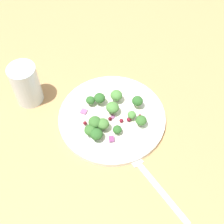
# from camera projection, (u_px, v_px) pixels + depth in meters

# --- Properties ---
(ground_plane) EXTENTS (1.80, 1.80, 0.02)m
(ground_plane) POSITION_uv_depth(u_px,v_px,m) (121.00, 128.00, 0.71)
(ground_plane) COLOR tan
(plate) EXTENTS (0.25, 0.25, 0.02)m
(plate) POSITION_uv_depth(u_px,v_px,m) (112.00, 117.00, 0.70)
(plate) COLOR white
(plate) RESTS_ON ground_plane
(dressing_pool) EXTENTS (0.14, 0.14, 0.00)m
(dressing_pool) POSITION_uv_depth(u_px,v_px,m) (112.00, 116.00, 0.70)
(dressing_pool) COLOR white
(dressing_pool) RESTS_ON plate
(broccoli_floret_0) EXTENTS (0.02, 0.02, 0.03)m
(broccoli_floret_0) POSITION_uv_depth(u_px,v_px,m) (141.00, 121.00, 0.67)
(broccoli_floret_0) COLOR #9EC684
(broccoli_floret_0) RESTS_ON plate
(broccoli_floret_1) EXTENTS (0.03, 0.03, 0.03)m
(broccoli_floret_1) POSITION_uv_depth(u_px,v_px,m) (90.00, 130.00, 0.66)
(broccoli_floret_1) COLOR #ADD18E
(broccoli_floret_1) RESTS_ON plate
(broccoli_floret_2) EXTENTS (0.03, 0.03, 0.03)m
(broccoli_floret_2) POSITION_uv_depth(u_px,v_px,m) (100.00, 98.00, 0.70)
(broccoli_floret_2) COLOR #8EB77A
(broccoli_floret_2) RESTS_ON plate
(broccoli_floret_3) EXTENTS (0.03, 0.03, 0.03)m
(broccoli_floret_3) POSITION_uv_depth(u_px,v_px,m) (111.00, 109.00, 0.68)
(broccoli_floret_3) COLOR #9EC684
(broccoli_floret_3) RESTS_ON plate
(broccoli_floret_4) EXTENTS (0.02, 0.02, 0.02)m
(broccoli_floret_4) POSITION_uv_depth(u_px,v_px,m) (117.00, 130.00, 0.66)
(broccoli_floret_4) COLOR #8EB77A
(broccoli_floret_4) RESTS_ON plate
(broccoli_floret_5) EXTENTS (0.02, 0.02, 0.02)m
(broccoli_floret_5) POSITION_uv_depth(u_px,v_px,m) (90.00, 100.00, 0.70)
(broccoli_floret_5) COLOR #9EC684
(broccoli_floret_5) RESTS_ON plate
(broccoli_floret_6) EXTENTS (0.03, 0.03, 0.03)m
(broccoli_floret_6) POSITION_uv_depth(u_px,v_px,m) (137.00, 101.00, 0.70)
(broccoli_floret_6) COLOR #ADD18E
(broccoli_floret_6) RESTS_ON plate
(broccoli_floret_7) EXTENTS (0.02, 0.02, 0.02)m
(broccoli_floret_7) POSITION_uv_depth(u_px,v_px,m) (132.00, 115.00, 0.68)
(broccoli_floret_7) COLOR #ADD18E
(broccoli_floret_7) RESTS_ON plate
(broccoli_floret_8) EXTENTS (0.03, 0.03, 0.03)m
(broccoli_floret_8) POSITION_uv_depth(u_px,v_px,m) (103.00, 124.00, 0.66)
(broccoli_floret_8) COLOR #9EC684
(broccoli_floret_8) RESTS_ON plate
(broccoli_floret_9) EXTENTS (0.03, 0.03, 0.03)m
(broccoli_floret_9) POSITION_uv_depth(u_px,v_px,m) (116.00, 95.00, 0.71)
(broccoli_floret_9) COLOR #8EB77A
(broccoli_floret_9) RESTS_ON plate
(broccoli_floret_10) EXTENTS (0.03, 0.03, 0.03)m
(broccoli_floret_10) POSITION_uv_depth(u_px,v_px,m) (95.00, 122.00, 0.66)
(broccoli_floret_10) COLOR #ADD18E
(broccoli_floret_10) RESTS_ON plate
(broccoli_floret_11) EXTENTS (0.03, 0.03, 0.03)m
(broccoli_floret_11) POSITION_uv_depth(u_px,v_px,m) (97.00, 135.00, 0.65)
(broccoli_floret_11) COLOR #9EC684
(broccoli_floret_11) RESTS_ON plate
(cranberry_0) EXTENTS (0.01, 0.01, 0.01)m
(cranberry_0) POSITION_uv_depth(u_px,v_px,m) (85.00, 123.00, 0.68)
(cranberry_0) COLOR maroon
(cranberry_0) RESTS_ON plate
(cranberry_1) EXTENTS (0.01, 0.01, 0.01)m
(cranberry_1) POSITION_uv_depth(u_px,v_px,m) (140.00, 116.00, 0.69)
(cranberry_1) COLOR maroon
(cranberry_1) RESTS_ON plate
(cranberry_2) EXTENTS (0.01, 0.01, 0.01)m
(cranberry_2) POSITION_uv_depth(u_px,v_px,m) (101.00, 125.00, 0.68)
(cranberry_2) COLOR #4C0A14
(cranberry_2) RESTS_ON plate
(cranberry_3) EXTENTS (0.01, 0.01, 0.01)m
(cranberry_3) POSITION_uv_depth(u_px,v_px,m) (110.00, 119.00, 0.69)
(cranberry_3) COLOR #4C0A14
(cranberry_3) RESTS_ON plate
(cranberry_4) EXTENTS (0.01, 0.01, 0.01)m
(cranberry_4) POSITION_uv_depth(u_px,v_px,m) (114.00, 96.00, 0.73)
(cranberry_4) COLOR maroon
(cranberry_4) RESTS_ON plate
(cranberry_5) EXTENTS (0.01, 0.01, 0.01)m
(cranberry_5) POSITION_uv_depth(u_px,v_px,m) (121.00, 121.00, 0.68)
(cranberry_5) COLOR maroon
(cranberry_5) RESTS_ON plate
(cranberry_6) EXTENTS (0.01, 0.01, 0.01)m
(cranberry_6) POSITION_uv_depth(u_px,v_px,m) (129.00, 119.00, 0.68)
(cranberry_6) COLOR maroon
(cranberry_6) RESTS_ON plate
(onion_bit_0) EXTENTS (0.02, 0.02, 0.00)m
(onion_bit_0) POSITION_uv_depth(u_px,v_px,m) (112.00, 139.00, 0.66)
(onion_bit_0) COLOR #843D75
(onion_bit_0) RESTS_ON plate
(onion_bit_1) EXTENTS (0.01, 0.01, 0.00)m
(onion_bit_1) POSITION_uv_depth(u_px,v_px,m) (113.00, 117.00, 0.69)
(onion_bit_1) COLOR #934C84
(onion_bit_1) RESTS_ON plate
(onion_bit_2) EXTENTS (0.02, 0.02, 0.01)m
(onion_bit_2) POSITION_uv_depth(u_px,v_px,m) (84.00, 112.00, 0.70)
(onion_bit_2) COLOR #A35B93
(onion_bit_2) RESTS_ON plate
(fork) EXTENTS (0.03, 0.19, 0.01)m
(fork) POSITION_uv_depth(u_px,v_px,m) (153.00, 181.00, 0.62)
(fork) COLOR silver
(fork) RESTS_ON ground_plane
(water_glass) EXTENTS (0.06, 0.06, 0.10)m
(water_glass) POSITION_uv_depth(u_px,v_px,m) (26.00, 84.00, 0.70)
(water_glass) COLOR silver
(water_glass) RESTS_ON ground_plane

